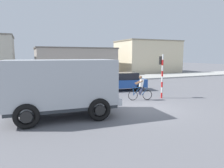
{
  "coord_description": "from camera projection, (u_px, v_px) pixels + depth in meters",
  "views": [
    {
      "loc": [
        -6.51,
        -10.08,
        3.11
      ],
      "look_at": [
        -1.08,
        2.5,
        1.2
      ],
      "focal_mm": 32.9,
      "sensor_mm": 36.0,
      "label": 1
    }
  ],
  "objects": [
    {
      "name": "traffic_light_pole",
      "position": [
        162.0,
        70.0,
        14.9
      ],
      "size": [
        0.24,
        0.43,
        3.2
      ],
      "color": "red",
      "rests_on": "ground"
    },
    {
      "name": "sidewalk_far",
      "position": [
        81.0,
        80.0,
        25.68
      ],
      "size": [
        80.0,
        5.0,
        0.16
      ],
      "primitive_type": "cube",
      "color": "#ADADA8",
      "rests_on": "ground"
    },
    {
      "name": "car_far_side",
      "position": [
        124.0,
        81.0,
        18.37
      ],
      "size": [
        4.24,
        2.4,
        1.6
      ],
      "color": "#234C9E",
      "rests_on": "ground"
    },
    {
      "name": "truck_foreground",
      "position": [
        62.0,
        85.0,
        10.27
      ],
      "size": [
        5.56,
        3.09,
        2.9
      ],
      "color": "#B2B7BC",
      "rests_on": "ground"
    },
    {
      "name": "car_white_mid",
      "position": [
        86.0,
        81.0,
        18.66
      ],
      "size": [
        4.05,
        1.97,
        1.6
      ],
      "color": "red",
      "rests_on": "ground"
    },
    {
      "name": "cyclist",
      "position": [
        140.0,
        88.0,
        14.33
      ],
      "size": [
        1.69,
        0.59,
        1.72
      ],
      "color": "black",
      "rests_on": "ground"
    },
    {
      "name": "building_corner_right",
      "position": [
        147.0,
        57.0,
        37.56
      ],
      "size": [
        10.51,
        7.36,
        5.74
      ],
      "color": "beige",
      "rests_on": "ground"
    },
    {
      "name": "building_mid_block",
      "position": [
        76.0,
        62.0,
        31.97
      ],
      "size": [
        11.95,
        6.5,
        4.29
      ],
      "color": "#9E9389",
      "rests_on": "ground"
    },
    {
      "name": "car_red_near",
      "position": [
        33.0,
        88.0,
        14.73
      ],
      "size": [
        4.27,
        2.53,
        1.6
      ],
      "color": "#234C9E",
      "rests_on": "ground"
    },
    {
      "name": "ground_plane",
      "position": [
        145.0,
        108.0,
        12.15
      ],
      "size": [
        120.0,
        120.0,
        0.0
      ],
      "primitive_type": "plane",
      "color": "slate"
    }
  ]
}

